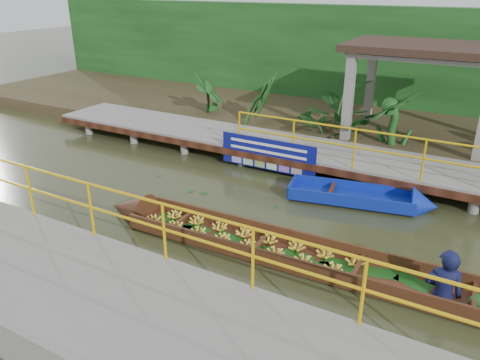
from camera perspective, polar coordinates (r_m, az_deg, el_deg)
The scene contains 10 objects.
ground at distance 10.72m, azimuth -2.16°, elevation -3.68°, with size 80.00×80.00×0.00m, color #292F17.
land_strip at distance 17.05m, azimuth 11.20°, elevation 7.03°, with size 30.00×8.00×0.45m, color #322B19.
far_dock at distance 13.33m, azimuth 5.61°, elevation 3.96°, with size 16.00×2.06×1.66m.
near_dock at distance 7.24m, azimuth -13.32°, elevation -16.37°, with size 18.00×2.40×1.73m.
pavilion at distance 14.71m, azimuth 21.81°, elevation 13.68°, with size 4.40×3.00×3.00m.
foliage_backdrop at distance 19.03m, azimuth 14.16°, elevation 13.91°, with size 30.00×0.80×4.00m, color #143D13.
vendor_boat at distance 8.69m, azimuth 10.24°, elevation -9.11°, with size 9.29×1.23×2.12m.
moored_blue_boat at distance 11.33m, azimuth 17.45°, elevation -2.46°, with size 3.46×1.50×0.80m.
blue_banner at distance 12.54m, azimuth 3.37°, elevation 3.16°, with size 2.76×0.04×0.86m.
tropical_plants at distance 14.15m, azimuth 17.28°, elevation 7.82°, with size 14.43×1.43×1.79m.
Camera 1 is at (5.06, -8.12, 4.83)m, focal length 35.00 mm.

